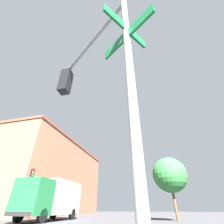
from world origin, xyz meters
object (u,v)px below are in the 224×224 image
traffic_signal_far (26,181)px  traffic_signal_near (88,72)px  street_tree (169,175)px  delivery_truck (52,197)px

traffic_signal_far → traffic_signal_near: bearing=-136.0°
traffic_signal_near → street_tree: size_ratio=0.89×
traffic_signal_far → street_tree: 14.99m
traffic_signal_near → street_tree: (15.65, -2.69, 0.43)m
traffic_signal_far → delivery_truck: 3.33m
traffic_signal_near → traffic_signal_far: size_ratio=1.02×
traffic_signal_far → delivery_truck: (0.93, -2.81, -1.51)m
traffic_signal_far → street_tree: (3.28, -14.62, 0.52)m
delivery_truck → street_tree: 12.21m
street_tree → traffic_signal_near: bearing=170.2°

